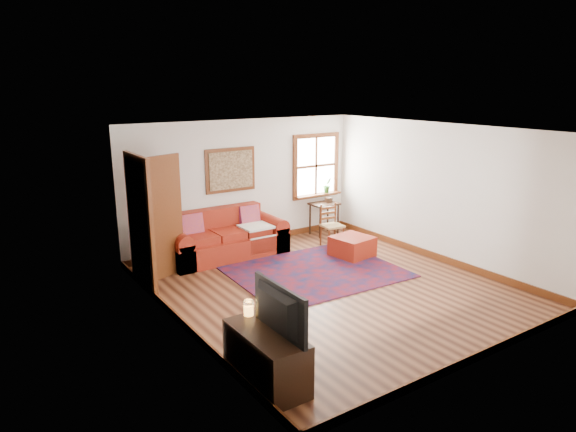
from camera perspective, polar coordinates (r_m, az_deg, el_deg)
ground at (r=8.30m, az=4.60°, el=-7.90°), size 5.50×5.50×0.00m
room_envelope at (r=7.84m, az=4.78°, el=3.37°), size 5.04×5.54×2.52m
window at (r=11.06m, az=3.29°, el=4.89°), size 1.18×0.20×1.38m
doorway at (r=8.46m, az=-14.83°, el=-0.29°), size 0.89×1.08×2.14m
framed_artwork at (r=9.93m, az=-6.39°, el=5.10°), size 1.05×0.07×0.85m
persian_rug at (r=8.92m, az=3.07°, el=-6.17°), size 2.88×2.35×0.02m
red_leather_sofa at (r=9.71m, az=-6.97°, el=-2.77°), size 2.25×0.93×0.88m
red_ottoman at (r=9.73m, az=7.14°, el=-3.38°), size 0.75×0.75×0.38m
side_table at (r=10.95m, az=4.04°, el=0.83°), size 0.58×0.44×0.70m
ladder_back_chair at (r=10.24m, az=4.79°, el=-0.87°), size 0.43×0.42×0.84m
media_cabinet at (r=5.73m, az=-2.44°, el=-15.43°), size 0.49×1.09×0.60m
television at (r=5.41m, az=-1.78°, el=-10.55°), size 0.12×0.95×0.54m
candle_hurricane at (r=5.93m, az=-4.40°, el=-10.22°), size 0.12×0.12×0.18m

